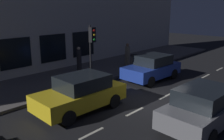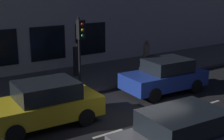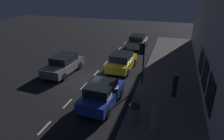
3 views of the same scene
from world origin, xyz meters
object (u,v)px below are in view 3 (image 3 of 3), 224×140
Objects in this scene: parked_car_0 at (64,64)px; pedestrian_1 at (154,119)px; parked_car_1 at (138,41)px; parked_car_2 at (122,61)px; parked_car_3 at (102,94)px; traffic_light at (142,54)px; pedestrian_0 at (175,85)px; trash_bin at (134,113)px.

pedestrian_1 reaches higher than parked_car_0.
parked_car_2 is at bearing -89.72° from parked_car_1.
parked_car_3 is at bearing 64.89° from pedestrian_1.
pedestrian_0 is at bearing -23.20° from traffic_light.
trash_bin is at bearing 148.31° from parked_car_0.
parked_car_2 is 2.54× the size of pedestrian_1.
parked_car_1 is 13.35m from parked_car_3.
traffic_light reaches higher than pedestrian_1.
traffic_light reaches higher than pedestrian_0.
parked_car_0 is 4.43× the size of trash_bin.
traffic_light is 0.81× the size of parked_car_2.
trash_bin is (-2.07, -3.49, -0.32)m from pedestrian_0.
pedestrian_1 reaches higher than parked_car_2.
pedestrian_0 is 1.07× the size of pedestrian_1.
parked_car_2 is (4.66, 2.25, -0.00)m from parked_car_0.
parked_car_0 is (-6.87, 0.50, -1.84)m from traffic_light.
traffic_light reaches higher than parked_car_2.
pedestrian_0 is (4.62, -11.08, 0.18)m from parked_car_1.
parked_car_0 and parked_car_3 have the same top height.
pedestrian_1 is (3.52, -1.85, 0.11)m from parked_car_3.
parked_car_0 and parked_car_1 have the same top height.
pedestrian_1 is at bearing 149.20° from parked_car_0.
traffic_light is at bearing -48.98° from parked_car_2.
parked_car_1 is 12.01m from pedestrian_0.
parked_car_2 is 4.24× the size of trash_bin.
parked_car_0 is at bearing 58.71° from pedestrian_1.
parked_car_3 is (4.95, -3.84, -0.00)m from parked_car_0.
parked_car_2 is 2.38× the size of pedestrian_0.
trash_bin is (0.43, -4.56, -1.99)m from traffic_light.
parked_car_1 is 4.15× the size of trash_bin.
traffic_light is 10.40m from parked_car_1.
pedestrian_1 is 1.67× the size of trash_bin.
pedestrian_0 is at bearing -36.76° from parked_car_2.
parked_car_1 is at bearing 91.66° from parked_car_2.
pedestrian_0 is 4.21m from pedestrian_1.
traffic_light reaches higher than parked_car_3.
pedestrian_0 reaches higher than parked_car_2.
traffic_light is 5.69m from pedestrian_1.
pedestrian_0 is 4.07m from trash_bin.
pedestrian_1 is (3.72, -15.19, 0.11)m from parked_car_1.
parked_car_1 is 2.32× the size of pedestrian_0.
pedestrian_0 is at bearing 173.53° from parked_car_0.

